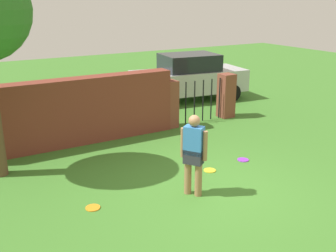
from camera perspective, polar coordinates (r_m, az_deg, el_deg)
The scene contains 8 objects.
ground_plane at distance 8.03m, azimuth 6.62°, elevation -9.37°, with size 40.00×40.00×0.00m, color #3D7528.
brick_wall at distance 10.50m, azimuth -13.29°, elevation 2.01°, with size 5.45×0.50×1.74m, color brown.
person at distance 7.53m, azimuth 3.72°, elevation -3.71°, with size 0.39×0.46×1.62m.
fence_gate at distance 12.18m, azimuth 4.46°, elevation 3.80°, with size 2.56×0.44×1.40m.
car at distance 14.84m, azimuth 3.05°, elevation 7.05°, with size 4.38×2.32×1.72m.
frisbee_orange at distance 7.53m, azimuth -10.78°, elevation -11.50°, with size 0.27×0.27×0.02m, color orange.
frisbee_yellow at distance 8.92m, azimuth 6.04°, elevation -6.38°, with size 0.27×0.27×0.02m, color yellow.
frisbee_purple at distance 9.60m, azimuth 10.76°, elevation -4.81°, with size 0.27×0.27×0.02m, color purple.
Camera 1 is at (-4.35, -5.67, 3.68)m, focal length 42.27 mm.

